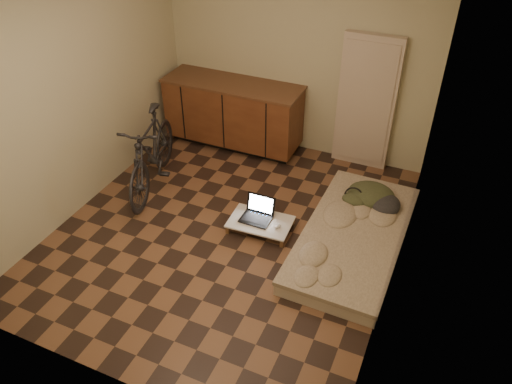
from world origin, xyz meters
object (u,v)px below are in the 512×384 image
at_px(bicycle, 151,149).
at_px(lap_desk, 260,222).
at_px(futon, 353,237).
at_px(laptop, 258,214).

bearing_deg(bicycle, lap_desk, -24.88).
height_order(bicycle, lap_desk, bicycle).
height_order(futon, lap_desk, futon).
xyz_separation_m(bicycle, lap_desk, (1.51, -0.25, -0.43)).
bearing_deg(laptop, bicycle, 172.36).
xyz_separation_m(futon, laptop, (-1.05, -0.13, 0.07)).
bearing_deg(futon, laptop, -172.12).
height_order(bicycle, laptop, bicycle).
distance_m(bicycle, laptop, 1.51).
xyz_separation_m(futon, lap_desk, (-0.99, -0.18, 0.01)).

